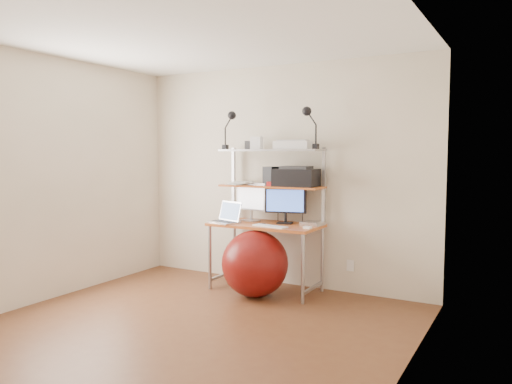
# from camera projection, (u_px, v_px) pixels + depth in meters

# --- Properties ---
(room) EXTENTS (3.60, 3.60, 3.60)m
(room) POSITION_uv_depth(u_px,v_px,m) (185.00, 185.00, 4.15)
(room) COLOR brown
(room) RESTS_ON ground
(computer_desk) EXTENTS (1.20, 0.60, 1.57)m
(computer_desk) POSITION_uv_depth(u_px,v_px,m) (268.00, 203.00, 5.48)
(computer_desk) COLOR #C26225
(computer_desk) RESTS_ON ground
(desktop) EXTENTS (1.20, 0.60, 0.00)m
(desktop) POSITION_uv_depth(u_px,v_px,m) (266.00, 224.00, 5.44)
(desktop) COLOR #C26225
(desktop) RESTS_ON computer_desk
(mid_shelf) EXTENTS (1.18, 0.34, 0.00)m
(mid_shelf) POSITION_uv_depth(u_px,v_px,m) (271.00, 185.00, 5.52)
(mid_shelf) COLOR #C26225
(mid_shelf) RESTS_ON computer_desk
(top_shelf) EXTENTS (1.18, 0.34, 0.00)m
(top_shelf) POSITION_uv_depth(u_px,v_px,m) (271.00, 149.00, 5.49)
(top_shelf) COLOR #A1A0A5
(top_shelf) RESTS_ON computer_desk
(floor) EXTENTS (3.60, 3.60, 0.00)m
(floor) POSITION_uv_depth(u_px,v_px,m) (186.00, 331.00, 4.25)
(floor) COLOR brown
(floor) RESTS_ON ground
(wall_outlet) EXTENTS (0.08, 0.01, 0.12)m
(wall_outlet) POSITION_uv_depth(u_px,v_px,m) (350.00, 266.00, 5.37)
(wall_outlet) COLOR white
(wall_outlet) RESTS_ON room
(monitor_silver) EXTENTS (0.42, 0.18, 0.47)m
(monitor_silver) POSITION_uv_depth(u_px,v_px,m) (251.00, 199.00, 5.65)
(monitor_silver) COLOR silver
(monitor_silver) RESTS_ON desktop
(monitor_black) EXTENTS (0.45, 0.18, 0.46)m
(monitor_black) POSITION_uv_depth(u_px,v_px,m) (286.00, 203.00, 5.43)
(monitor_black) COLOR black
(monitor_black) RESTS_ON desktop
(laptop) EXTENTS (0.39, 0.35, 0.29)m
(laptop) POSITION_uv_depth(u_px,v_px,m) (227.00, 218.00, 5.54)
(laptop) COLOR silver
(laptop) RESTS_ON desktop
(keyboard) EXTENTS (0.41, 0.18, 0.01)m
(keyboard) POSITION_uv_depth(u_px,v_px,m) (270.00, 226.00, 5.22)
(keyboard) COLOR white
(keyboard) RESTS_ON desktop
(mouse) EXTENTS (0.09, 0.06, 0.02)m
(mouse) POSITION_uv_depth(u_px,v_px,m) (307.00, 227.00, 5.09)
(mouse) COLOR white
(mouse) RESTS_ON desktop
(mac_mini) EXTENTS (0.22, 0.22, 0.04)m
(mac_mini) POSITION_uv_depth(u_px,v_px,m) (312.00, 223.00, 5.32)
(mac_mini) COLOR silver
(mac_mini) RESTS_ON desktop
(phone) EXTENTS (0.09, 0.13, 0.01)m
(phone) POSITION_uv_depth(u_px,v_px,m) (261.00, 224.00, 5.35)
(phone) COLOR black
(phone) RESTS_ON desktop
(printer) EXTENTS (0.47, 0.34, 0.22)m
(printer) POSITION_uv_depth(u_px,v_px,m) (296.00, 177.00, 5.37)
(printer) COLOR black
(printer) RESTS_ON mid_shelf
(nas_cube) EXTENTS (0.18, 0.18, 0.21)m
(nas_cube) POSITION_uv_depth(u_px,v_px,m) (271.00, 176.00, 5.51)
(nas_cube) COLOR black
(nas_cube) RESTS_ON mid_shelf
(red_box) EXTENTS (0.19, 0.14, 0.05)m
(red_box) POSITION_uv_depth(u_px,v_px,m) (276.00, 184.00, 5.42)
(red_box) COLOR red
(red_box) RESTS_ON mid_shelf
(scanner) EXTENTS (0.41, 0.30, 0.10)m
(scanner) POSITION_uv_depth(u_px,v_px,m) (293.00, 145.00, 5.38)
(scanner) COLOR white
(scanner) RESTS_ON top_shelf
(box_white) EXTENTS (0.13, 0.12, 0.14)m
(box_white) POSITION_uv_depth(u_px,v_px,m) (257.00, 143.00, 5.56)
(box_white) COLOR white
(box_white) RESTS_ON top_shelf
(box_grey) EXTENTS (0.11, 0.11, 0.09)m
(box_grey) POSITION_uv_depth(u_px,v_px,m) (250.00, 145.00, 5.65)
(box_grey) COLOR #313134
(box_grey) RESTS_ON top_shelf
(clip_lamp_left) EXTENTS (0.17, 0.09, 0.43)m
(clip_lamp_left) POSITION_uv_depth(u_px,v_px,m) (230.00, 122.00, 5.60)
(clip_lamp_left) COLOR black
(clip_lamp_left) RESTS_ON top_shelf
(clip_lamp_right) EXTENTS (0.18, 0.10, 0.44)m
(clip_lamp_right) POSITION_uv_depth(u_px,v_px,m) (309.00, 118.00, 5.20)
(clip_lamp_right) COLOR black
(clip_lamp_right) RESTS_ON top_shelf
(exercise_ball) EXTENTS (0.70, 0.70, 0.70)m
(exercise_ball) POSITION_uv_depth(u_px,v_px,m) (255.00, 264.00, 5.23)
(exercise_ball) COLOR maroon
(exercise_ball) RESTS_ON floor
(paper_stack) EXTENTS (0.40, 0.42, 0.03)m
(paper_stack) POSITION_uv_depth(u_px,v_px,m) (241.00, 183.00, 5.71)
(paper_stack) COLOR white
(paper_stack) RESTS_ON mid_shelf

